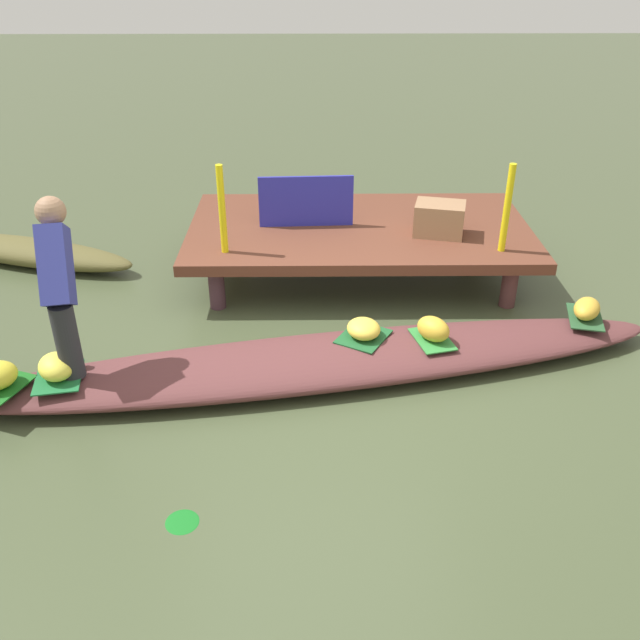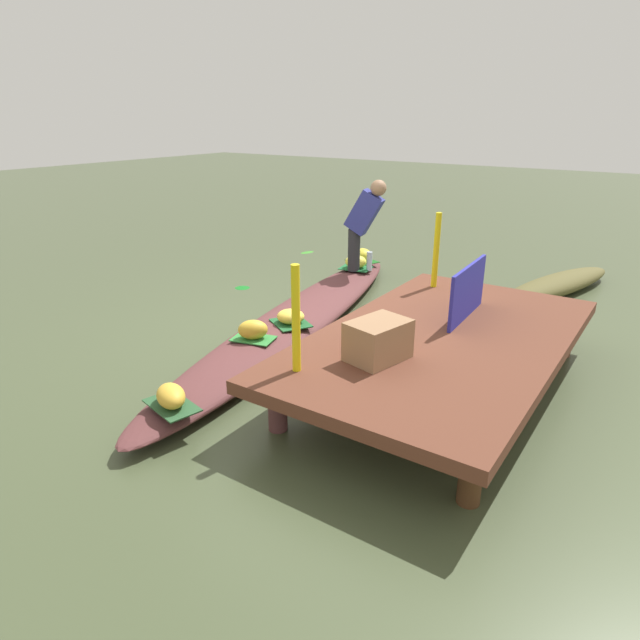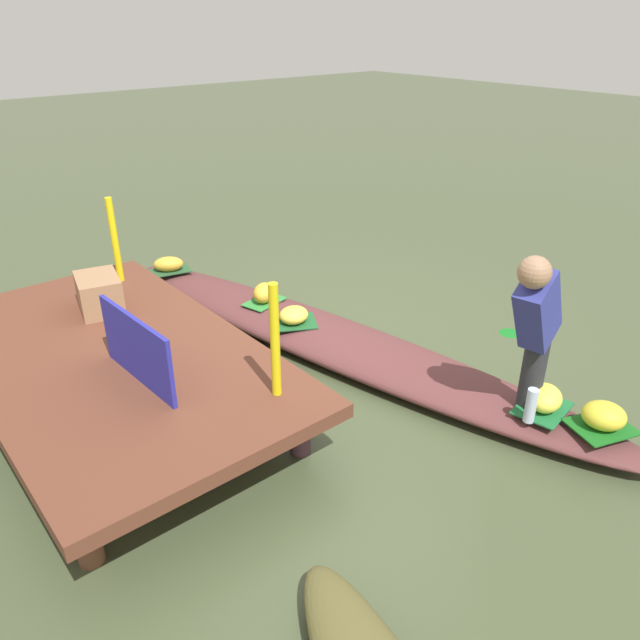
{
  "view_description": "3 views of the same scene",
  "coord_description": "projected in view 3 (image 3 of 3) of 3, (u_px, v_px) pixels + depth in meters",
  "views": [
    {
      "loc": [
        -0.04,
        -4.27,
        2.88
      ],
      "look_at": [
        0.01,
        0.34,
        0.27
      ],
      "focal_mm": 38.43,
      "sensor_mm": 36.0,
      "label": 1
    },
    {
      "loc": [
        4.4,
        3.28,
        2.18
      ],
      "look_at": [
        0.29,
        0.5,
        0.3
      ],
      "focal_mm": 30.87,
      "sensor_mm": 36.0,
      "label": 2
    },
    {
      "loc": [
        -3.5,
        3.08,
        2.67
      ],
      "look_at": [
        0.0,
        0.16,
        0.36
      ],
      "focal_mm": 34.33,
      "sensor_mm": 36.0,
      "label": 3
    }
  ],
  "objects": [
    {
      "name": "railing_post_west",
      "position": [
        275.0,
        341.0,
        3.74
      ],
      "size": [
        0.06,
        0.06,
        0.77
      ],
      "primitive_type": "cylinder",
      "color": "yellow",
      "rests_on": "dock_platform"
    },
    {
      "name": "banana_bunch_0",
      "position": [
        544.0,
        398.0,
        4.18
      ],
      "size": [
        0.34,
        0.36,
        0.17
      ],
      "primitive_type": "ellipsoid",
      "rotation": [
        0.0,
        0.0,
        5.21
      ],
      "color": "#EFE04A",
      "rests_on": "vendor_boat"
    },
    {
      "name": "market_banner",
      "position": [
        137.0,
        349.0,
        3.95
      ],
      "size": [
        0.88,
        0.07,
        0.48
      ],
      "primitive_type": "cube",
      "rotation": [
        0.0,
        0.0,
        0.05
      ],
      "color": "#28299D",
      "rests_on": "dock_platform"
    },
    {
      "name": "vendor_person",
      "position": [
        536.0,
        323.0,
        3.89
      ],
      "size": [
        0.27,
        0.54,
        1.19
      ],
      "color": "#28282D",
      "rests_on": "vendor_boat"
    },
    {
      "name": "vendor_boat",
      "position": [
        334.0,
        341.0,
        5.31
      ],
      "size": [
        5.37,
        1.71,
        0.21
      ],
      "primitive_type": "ellipsoid",
      "rotation": [
        0.0,
        0.0,
        0.18
      ],
      "color": "brown",
      "rests_on": "ground"
    },
    {
      "name": "canal_water",
      "position": [
        334.0,
        352.0,
        5.36
      ],
      "size": [
        40.0,
        40.0,
        0.0
      ],
      "primitive_type": "plane",
      "color": "#424C31",
      "rests_on": "ground"
    },
    {
      "name": "leaf_mat_3",
      "position": [
        601.0,
        427.0,
        4.04
      ],
      "size": [
        0.43,
        0.48,
        0.01
      ],
      "primitive_type": "cube",
      "rotation": [
        0.0,
        0.0,
        1.23
      ],
      "color": "#18601C",
      "rests_on": "vendor_boat"
    },
    {
      "name": "leaf_mat_4",
      "position": [
        294.0,
        322.0,
        5.39
      ],
      "size": [
        0.47,
        0.49,
        0.01
      ],
      "primitive_type": "cube",
      "rotation": [
        0.0,
        0.0,
        1.05
      ],
      "color": "#1D582B",
      "rests_on": "vendor_boat"
    },
    {
      "name": "railing_post_east",
      "position": [
        115.0,
        240.0,
        5.39
      ],
      "size": [
        0.06,
        0.06,
        0.77
      ],
      "primitive_type": "cylinder",
      "color": "yellow",
      "rests_on": "dock_platform"
    },
    {
      "name": "leaf_mat_2",
      "position": [
        264.0,
        302.0,
        5.77
      ],
      "size": [
        0.34,
        0.43,
        0.01
      ],
      "primitive_type": "cube",
      "rotation": [
        0.0,
        0.0,
        1.82
      ],
      "color": "#308338",
      "rests_on": "vendor_boat"
    },
    {
      "name": "banana_bunch_4",
      "position": [
        294.0,
        315.0,
        5.36
      ],
      "size": [
        0.33,
        0.34,
        0.14
      ],
      "primitive_type": "ellipsoid",
      "rotation": [
        0.0,
        0.0,
        5.07
      ],
      "color": "yellow",
      "rests_on": "vendor_boat"
    },
    {
      "name": "water_bottle",
      "position": [
        531.0,
        405.0,
        4.04
      ],
      "size": [
        0.07,
        0.07,
        0.25
      ],
      "primitive_type": "cylinder",
      "color": "silver",
      "rests_on": "vendor_boat"
    },
    {
      "name": "produce_crate",
      "position": [
        99.0,
        294.0,
        4.94
      ],
      "size": [
        0.5,
        0.41,
        0.29
      ],
      "primitive_type": "cube",
      "rotation": [
        0.0,
        0.0,
        -0.23
      ],
      "color": "#99704E",
      "rests_on": "dock_platform"
    },
    {
      "name": "leaf_mat_1",
      "position": [
        169.0,
        271.0,
        6.46
      ],
      "size": [
        0.35,
        0.48,
        0.01
      ],
      "primitive_type": "cube",
      "rotation": [
        0.0,
        0.0,
        1.34
      ],
      "color": "#28522D",
      "rests_on": "vendor_boat"
    },
    {
      "name": "leaf_mat_0",
      "position": [
        542.0,
        408.0,
        4.22
      ],
      "size": [
        0.37,
        0.45,
        0.01
      ],
      "primitive_type": "cube",
      "rotation": [
        0.0,
        0.0,
        1.75
      ],
      "color": "#1B6533",
      "rests_on": "vendor_boat"
    },
    {
      "name": "banana_bunch_1",
      "position": [
        168.0,
        264.0,
        6.42
      ],
      "size": [
        0.32,
        0.36,
        0.15
      ],
      "primitive_type": "ellipsoid",
      "rotation": [
        0.0,
        0.0,
        4.2
      ],
      "color": "gold",
      "rests_on": "vendor_boat"
    },
    {
      "name": "banana_bunch_3",
      "position": [
        604.0,
        416.0,
        3.99
      ],
      "size": [
        0.37,
        0.36,
        0.18
      ],
      "primitive_type": "ellipsoid",
      "rotation": [
        0.0,
        0.0,
        3.73
      ],
      "color": "yellow",
      "rests_on": "vendor_boat"
    },
    {
      "name": "banana_bunch_2",
      "position": [
        264.0,
        293.0,
        5.73
      ],
      "size": [
        0.32,
        0.33,
        0.18
      ],
      "primitive_type": "ellipsoid",
      "rotation": [
        0.0,
        0.0,
        2.25
      ],
      "color": "gold",
      "rests_on": "vendor_boat"
    },
    {
      "name": "drifting_plant_1",
      "position": [
        510.0,
        333.0,
        5.67
      ],
      "size": [
        0.25,
        0.25,
        0.01
      ],
      "primitive_type": "ellipsoid",
      "rotation": [
        0.0,
        0.0,
        0.36
      ],
      "color": "#156E1F",
      "rests_on": "ground"
    },
    {
      "name": "dock_platform",
      "position": [
        112.0,
        359.0,
        4.42
      ],
      "size": [
        3.2,
        1.8,
        0.48
      ],
      "color": "brown",
      "rests_on": "ground"
    }
  ]
}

